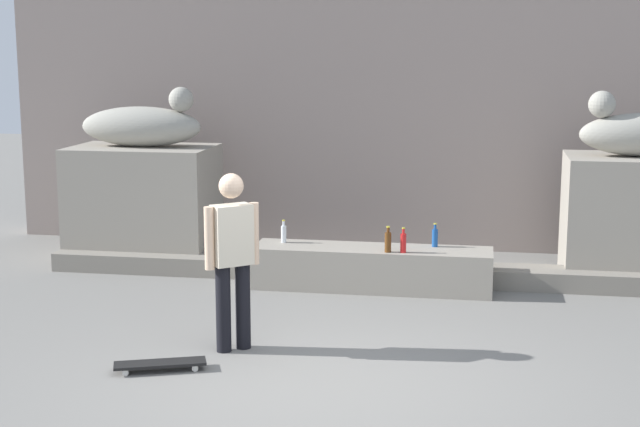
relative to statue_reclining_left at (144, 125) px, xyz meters
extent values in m
plane|color=slate|center=(3.11, -4.17, -1.79)|extent=(40.00, 40.00, 0.00)
cube|color=gray|center=(3.11, 1.56, 0.81)|extent=(10.95, 0.60, 5.20)
cube|color=gray|center=(-0.04, 0.00, -1.04)|extent=(1.84, 1.18, 1.50)
ellipsoid|color=#9F9C90|center=(-0.04, 0.00, -0.02)|extent=(1.60, 0.57, 0.52)
sphere|color=#9F9C90|center=(0.51, 0.00, 0.33)|extent=(0.32, 0.32, 0.32)
sphere|color=#9F9C90|center=(5.71, -0.06, 0.33)|extent=(0.32, 0.32, 0.32)
cube|color=gray|center=(3.11, -0.99, -1.54)|extent=(2.77, 0.63, 0.49)
cylinder|color=black|center=(2.02, -3.48, -1.38)|extent=(0.14, 0.14, 0.82)
cylinder|color=black|center=(2.17, -3.36, -1.38)|extent=(0.14, 0.14, 0.82)
cube|color=beige|center=(2.09, -3.42, -0.69)|extent=(0.41, 0.38, 0.56)
sphere|color=beige|center=(2.09, -3.42, -0.23)|extent=(0.23, 0.23, 0.23)
cylinder|color=beige|center=(1.92, -3.56, -0.70)|extent=(0.09, 0.09, 0.58)
cylinder|color=beige|center=(2.27, -3.28, -0.70)|extent=(0.09, 0.09, 0.58)
cube|color=black|center=(1.61, -4.10, -1.72)|extent=(0.82, 0.47, 0.02)
cylinder|color=white|center=(1.86, -3.93, -1.76)|extent=(0.06, 0.05, 0.06)
cylinder|color=white|center=(1.91, -4.06, -1.76)|extent=(0.06, 0.05, 0.06)
cylinder|color=white|center=(1.30, -4.14, -1.76)|extent=(0.06, 0.05, 0.06)
cylinder|color=white|center=(1.35, -4.27, -1.76)|extent=(0.06, 0.05, 0.06)
cylinder|color=red|center=(3.48, -1.18, -1.19)|extent=(0.07, 0.07, 0.22)
cylinder|color=red|center=(3.48, -1.18, -1.05)|extent=(0.03, 0.03, 0.06)
cylinder|color=yellow|center=(3.48, -1.18, -1.01)|extent=(0.04, 0.04, 0.01)
cylinder|color=#194C99|center=(3.82, -0.81, -1.19)|extent=(0.07, 0.07, 0.21)
cylinder|color=#194C99|center=(3.82, -0.81, -1.06)|extent=(0.03, 0.03, 0.06)
cylinder|color=yellow|center=(3.82, -0.81, -1.02)|extent=(0.04, 0.04, 0.01)
cylinder|color=#593314|center=(3.31, -1.20, -1.18)|extent=(0.08, 0.08, 0.23)
cylinder|color=#593314|center=(3.31, -1.20, -1.04)|extent=(0.03, 0.03, 0.06)
cylinder|color=yellow|center=(3.31, -1.20, -1.00)|extent=(0.04, 0.04, 0.01)
cylinder|color=silver|center=(2.03, -0.88, -1.20)|extent=(0.06, 0.06, 0.20)
cylinder|color=silver|center=(2.03, -0.88, -1.06)|extent=(0.03, 0.03, 0.06)
cylinder|color=yellow|center=(2.03, -0.88, -1.03)|extent=(0.03, 0.03, 0.01)
cube|color=gray|center=(3.11, -0.61, -1.67)|extent=(8.14, 0.50, 0.23)
camera|label=1|loc=(4.35, -11.64, 1.06)|focal=53.00mm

